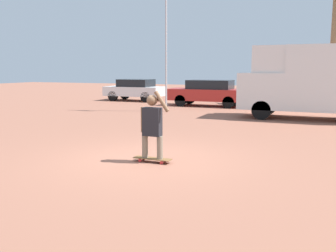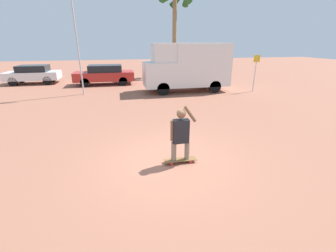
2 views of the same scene
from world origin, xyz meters
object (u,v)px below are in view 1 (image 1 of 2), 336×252
Objects in this scene: camper_van at (311,80)px; parked_car_white at (135,89)px; person_skateboarder at (152,123)px; parked_car_red at (209,92)px; flagpole at (168,32)px; skateboard at (152,159)px.

parked_car_white is (-11.28, 5.44, -0.92)m from camper_van.
person_skateboarder is 0.28× the size of camper_van.
camper_van is 1.43× the size of parked_car_white.
parked_car_red is 1.15× the size of parked_car_white.
camper_van reaches higher than parked_car_red.
skateboard is at bearing -69.22° from flagpole.
flagpole reaches higher than camper_van.
camper_van is at bearing -3.21° from flagpole.
parked_car_red is at bearing 71.78° from flagpole.
camper_van is at bearing 72.12° from skateboard.
person_skateboarder is 0.35× the size of parked_car_red.
skateboard is at bearing -0.00° from person_skateboarder.
camper_van is 1.24× the size of parked_car_red.
skateboard is 0.13× the size of flagpole.
flagpole reaches higher than person_skateboarder.
flagpole is at bearing -48.28° from parked_car_white.
parked_car_white reaches higher than skateboard.
parked_car_red is 5.87m from parked_car_white.
parked_car_white is at bearing 118.96° from person_skateboarder.
camper_van is 7.14m from flagpole.
parked_car_red is (-2.59, 13.26, 0.72)m from skateboard.
camper_van is 6.87m from parked_car_red.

